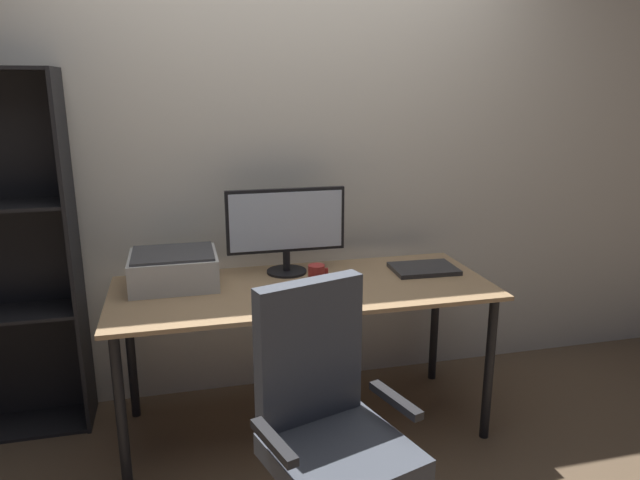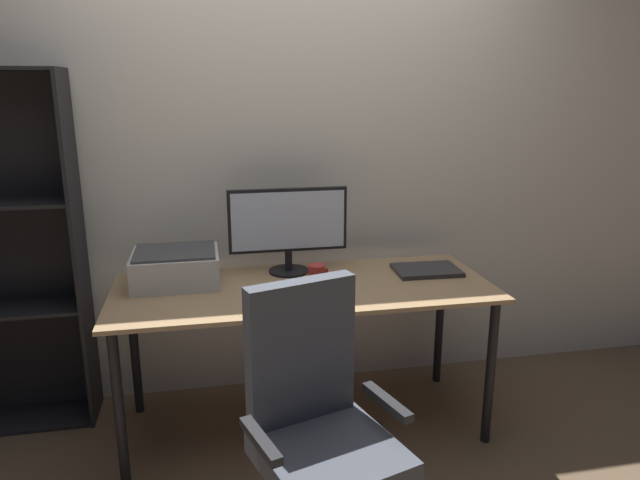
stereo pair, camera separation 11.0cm
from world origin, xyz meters
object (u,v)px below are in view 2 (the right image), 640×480
(desk, at_px, (304,301))
(laptop, at_px, (427,270))
(mouse, at_px, (342,294))
(office_chair, at_px, (319,443))
(printer, at_px, (176,267))
(bookshelf, at_px, (5,257))
(coffee_mug, at_px, (317,276))
(monitor, at_px, (288,225))
(keyboard, at_px, (299,301))

(desk, bearing_deg, laptop, 7.32)
(mouse, bearing_deg, office_chair, -110.60)
(printer, relative_size, bookshelf, 0.23)
(desk, distance_m, bookshelf, 1.45)
(laptop, relative_size, office_chair, 0.32)
(coffee_mug, xyz_separation_m, office_chair, (-0.15, -0.81, -0.33))
(mouse, xyz_separation_m, coffee_mug, (-0.08, 0.17, 0.04))
(laptop, bearing_deg, monitor, 170.90)
(printer, bearing_deg, office_chair, -63.36)
(coffee_mug, distance_m, bookshelf, 1.50)
(mouse, bearing_deg, keyboard, -173.30)
(mouse, distance_m, printer, 0.81)
(coffee_mug, distance_m, office_chair, 0.88)
(printer, relative_size, office_chair, 0.40)
(monitor, height_order, office_chair, monitor)
(coffee_mug, height_order, laptop, coffee_mug)
(desk, xyz_separation_m, mouse, (0.14, -0.19, 0.09))
(laptop, bearing_deg, bookshelf, 174.38)
(bookshelf, bearing_deg, mouse, -19.77)
(bookshelf, bearing_deg, office_chair, -42.53)
(desk, xyz_separation_m, keyboard, (-0.06, -0.21, 0.09))
(keyboard, distance_m, coffee_mug, 0.23)
(monitor, bearing_deg, coffee_mug, -67.99)
(keyboard, relative_size, mouse, 3.02)
(mouse, bearing_deg, printer, 153.79)
(coffee_mug, relative_size, bookshelf, 0.06)
(desk, distance_m, monitor, 0.39)
(desk, xyz_separation_m, office_chair, (-0.09, -0.83, -0.20))
(printer, height_order, bookshelf, bookshelf)
(laptop, bearing_deg, mouse, -149.57)
(mouse, height_order, coffee_mug, coffee_mug)
(monitor, distance_m, office_chair, 1.17)
(keyboard, relative_size, bookshelf, 0.17)
(mouse, xyz_separation_m, printer, (-0.73, 0.35, 0.06))
(printer, bearing_deg, coffee_mug, -15.78)
(coffee_mug, bearing_deg, bookshelf, 165.14)
(office_chair, bearing_deg, printer, 99.42)
(mouse, bearing_deg, monitor, 113.21)
(printer, bearing_deg, mouse, -25.56)
(coffee_mug, relative_size, office_chair, 0.10)
(desk, xyz_separation_m, laptop, (0.64, 0.08, 0.09))
(monitor, relative_size, laptop, 1.84)
(keyboard, distance_m, printer, 0.65)
(office_chair, relative_size, bookshelf, 0.58)
(coffee_mug, height_order, bookshelf, bookshelf)
(desk, xyz_separation_m, coffee_mug, (0.06, -0.02, 0.13))
(mouse, xyz_separation_m, bookshelf, (-1.53, 0.55, 0.10))
(monitor, xyz_separation_m, office_chair, (-0.05, -1.05, -0.53))
(office_chair, height_order, bookshelf, bookshelf)
(mouse, relative_size, coffee_mug, 0.91)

